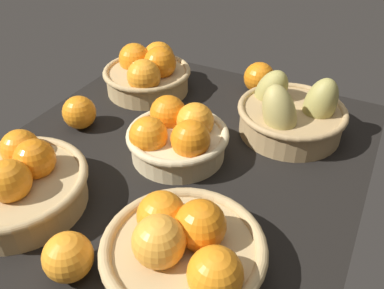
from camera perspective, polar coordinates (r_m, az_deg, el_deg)
The scene contains 9 objects.
market_tray at distance 82.33cm, azimuth -2.61°, elevation -3.01°, with size 84.00×72.00×3.00cm, color black.
basket_far_right at distance 104.13cm, azimuth -6.18°, elevation 10.03°, with size 21.95×21.95×12.09cm.
basket_center at distance 80.23cm, azimuth -2.26°, elevation 1.27°, with size 20.36×20.36×10.56cm.
basket_near_right_pears at distance 89.23cm, azimuth 13.67°, elevation 4.18°, with size 23.13×23.13×14.38cm.
basket_far_left at distance 75.45cm, azimuth -23.61°, elevation -5.05°, with size 24.53×24.53×11.47cm.
basket_near_left at distance 59.78cm, azimuth -1.20°, elevation -14.43°, with size 24.12×24.12×11.18cm.
loose_orange_front_gap at distance 62.21cm, azimuth -17.00°, elevation -14.88°, with size 7.30×7.30×7.30cm, color orange.
loose_orange_back_gap at distance 104.62cm, azimuth 9.43°, elevation 9.25°, with size 7.80×7.80×7.80cm, color orange.
loose_orange_side_gap at distance 92.54cm, azimuth -15.56°, elevation 4.37°, with size 7.36×7.36×7.36cm, color orange.
Camera 1 is at (-54.87, -32.63, 53.50)cm, focal length 37.95 mm.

